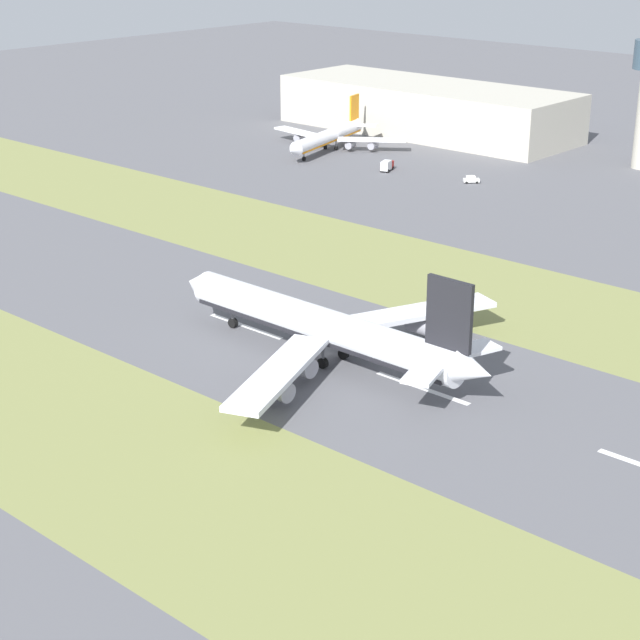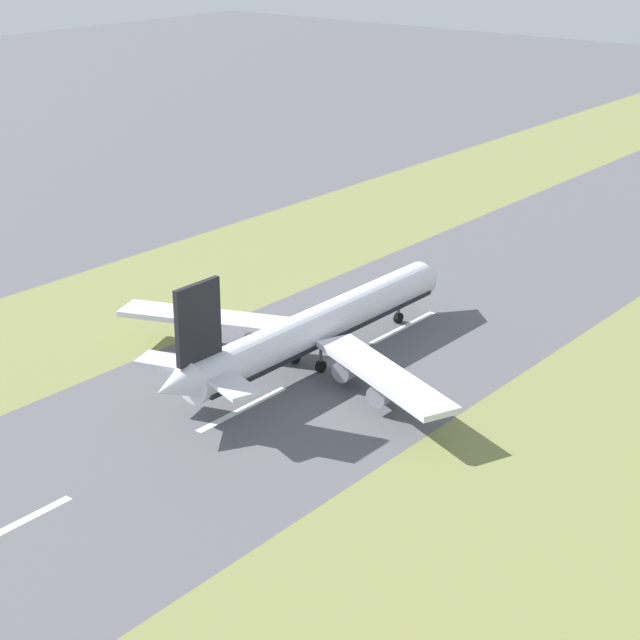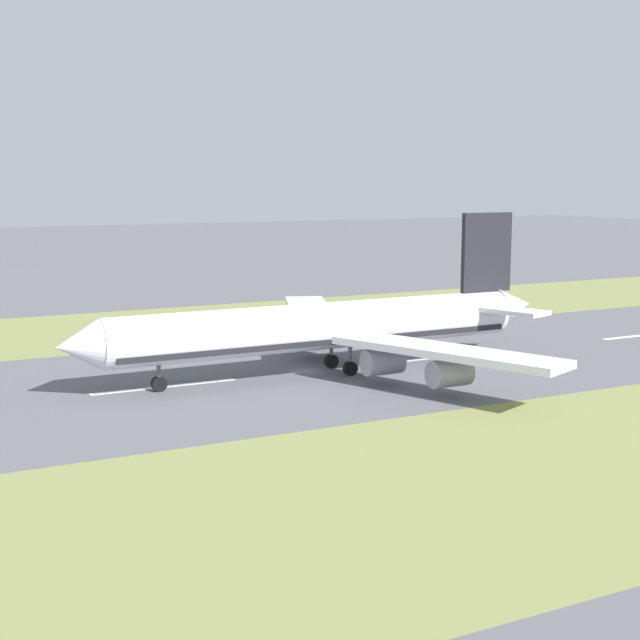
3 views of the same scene
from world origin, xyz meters
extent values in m
plane|color=#56565B|center=(0.00, 0.00, 0.00)|extent=(800.00, 800.00, 0.00)
cube|color=olive|center=(-45.00, 0.00, 0.00)|extent=(40.00, 600.00, 0.01)
cube|color=olive|center=(45.00, 0.00, 0.00)|extent=(40.00, 600.00, 0.01)
cube|color=silver|center=(0.00, -60.87, 0.01)|extent=(1.20, 18.00, 0.01)
cube|color=silver|center=(0.00, -20.87, 0.01)|extent=(1.20, 18.00, 0.01)
cube|color=silver|center=(0.00, 19.13, 0.01)|extent=(1.20, 18.00, 0.01)
cylinder|color=silver|center=(-2.01, -0.87, 6.20)|extent=(6.23, 56.02, 6.00)
cone|color=silver|center=(-1.89, 29.63, 6.20)|extent=(5.90, 5.02, 5.88)
cone|color=silver|center=(-2.14, -31.87, 7.00)|extent=(5.12, 6.02, 5.10)
cube|color=black|center=(-2.01, -0.87, 4.55)|extent=(5.92, 53.78, 0.70)
cube|color=silver|center=(-19.54, -8.02, 5.30)|extent=(29.16, 16.33, 0.90)
cube|color=silver|center=(15.46, -8.16, 5.30)|extent=(29.11, 16.53, 0.90)
cylinder|color=#93939E|center=(-11.03, -4.83, 2.85)|extent=(3.22, 4.81, 3.20)
cylinder|color=#93939E|center=(-20.04, -8.30, 2.85)|extent=(3.22, 4.81, 3.20)
cylinder|color=#93939E|center=(6.97, -4.90, 2.85)|extent=(3.22, 4.81, 3.20)
cylinder|color=#93939E|center=(15.96, -8.44, 2.85)|extent=(3.22, 4.81, 3.20)
cube|color=black|center=(-2.12, -26.87, 14.70)|extent=(0.83, 8.00, 11.00)
cube|color=silver|center=(-7.62, -26.85, 7.20)|extent=(10.87, 7.24, 0.60)
cube|color=silver|center=(3.38, -26.89, 7.20)|extent=(10.87, 7.31, 0.60)
cylinder|color=#59595E|center=(-1.93, 20.41, 2.50)|extent=(0.50, 0.50, 3.20)
cylinder|color=black|center=(-1.93, 20.41, 0.90)|extent=(0.91, 1.80, 1.80)
cylinder|color=#59595E|center=(-4.63, -3.86, 2.50)|extent=(0.50, 0.50, 3.20)
cylinder|color=black|center=(-4.63, -3.86, 0.90)|extent=(0.91, 1.80, 1.80)
cylinder|color=#59595E|center=(0.57, -3.88, 2.50)|extent=(0.50, 0.50, 3.20)
cylinder|color=black|center=(0.57, -3.88, 0.90)|extent=(0.91, 1.80, 1.80)
camera|label=1|loc=(-125.56, -111.70, 71.48)|focal=60.00mm
camera|label=2|loc=(94.61, -120.37, 67.86)|focal=60.00mm
camera|label=3|loc=(-101.75, 50.19, 24.52)|focal=50.00mm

